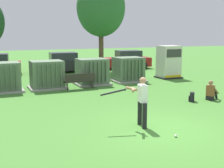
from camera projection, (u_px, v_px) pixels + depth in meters
ground_plane at (157, 129)px, 10.15m from camera, size 96.00×96.00×0.00m
transformer_west at (3, 78)px, 16.35m from camera, size 2.10×1.70×1.62m
transformer_mid_west at (47, 75)px, 17.30m from camera, size 2.10×1.70×1.62m
transformer_mid_east at (92, 72)px, 18.61m from camera, size 2.10×1.70×1.62m
transformer_east at (128, 70)px, 19.74m from camera, size 2.10×1.70×1.62m
generator_enclosure at (169, 62)px, 21.27m from camera, size 1.60×1.40×2.30m
park_bench at (80, 80)px, 17.12m from camera, size 1.81×0.43×0.92m
batter at (141, 99)px, 10.21m from camera, size 1.62×0.74×1.74m
sports_ball at (176, 136)px, 9.31m from camera, size 0.09×0.09×0.09m
seated_spectator at (211, 92)px, 14.49m from camera, size 0.79×0.66×0.96m
backpack at (192, 97)px, 14.12m from camera, size 0.37×0.38×0.44m
tree_center_left at (101, 8)px, 24.31m from camera, size 3.97×3.97×7.59m
parked_car_right_of_center at (62, 63)px, 24.36m from camera, size 4.30×2.13×1.62m
parked_car_rightmost at (127, 60)px, 27.04m from camera, size 4.36×2.26×1.62m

